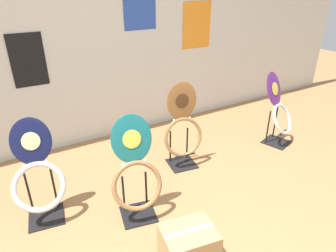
% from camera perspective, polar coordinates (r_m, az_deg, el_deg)
% --- Properties ---
extents(wall_back, '(8.00, 0.07, 2.60)m').
position_cam_1_polar(wall_back, '(3.52, -12.80, 17.61)').
color(wall_back, silver).
rests_on(wall_back, ground_plane).
extents(toilet_seat_display_teal_sax, '(0.44, 0.35, 0.87)m').
position_cam_1_polar(toilet_seat_display_teal_sax, '(2.42, -6.13, -9.61)').
color(toilet_seat_display_teal_sax, black).
rests_on(toilet_seat_display_teal_sax, ground_plane).
extents(toilet_seat_display_purple_note, '(0.44, 0.44, 0.85)m').
position_cam_1_polar(toilet_seat_display_purple_note, '(3.72, 20.31, 2.73)').
color(toilet_seat_display_purple_note, black).
rests_on(toilet_seat_display_purple_note, ground_plane).
extents(toilet_seat_display_navy_moon, '(0.43, 0.40, 0.84)m').
position_cam_1_polar(toilet_seat_display_navy_moon, '(2.59, -23.53, -9.17)').
color(toilet_seat_display_navy_moon, black).
rests_on(toilet_seat_display_navy_moon, ground_plane).
extents(toilet_seat_display_woodgrain, '(0.43, 0.32, 0.91)m').
position_cam_1_polar(toilet_seat_display_woodgrain, '(3.04, 2.82, -0.98)').
color(toilet_seat_display_woodgrain, black).
rests_on(toilet_seat_display_woodgrain, ground_plane).
extents(storage_box, '(0.41, 0.35, 0.26)m').
position_cam_1_polar(storage_box, '(2.24, 3.93, -21.63)').
color(storage_box, tan).
rests_on(storage_box, ground_plane).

